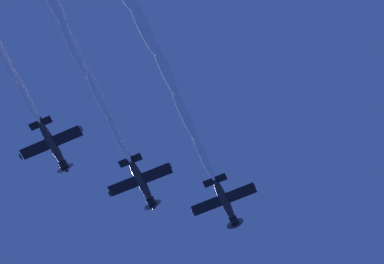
# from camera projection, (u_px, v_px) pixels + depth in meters

# --- Properties ---
(airplane_lead) EXTENTS (9.61, 8.88, 2.93)m
(airplane_lead) POSITION_uv_depth(u_px,v_px,m) (225.00, 202.00, 85.18)
(airplane_lead) COLOR #232328
(airplane_left_wingman) EXTENTS (9.60, 8.88, 3.01)m
(airplane_left_wingman) POSITION_uv_depth(u_px,v_px,m) (141.00, 182.00, 84.36)
(airplane_left_wingman) COLOR #232328
(airplane_right_wingman) EXTENTS (9.59, 8.90, 3.02)m
(airplane_right_wingman) POSITION_uv_depth(u_px,v_px,m) (53.00, 145.00, 84.27)
(airplane_right_wingman) COLOR #232328
(smoke_trail_lead) EXTENTS (21.58, 38.36, 3.66)m
(smoke_trail_lead) POSITION_uv_depth(u_px,v_px,m) (138.00, 16.00, 77.25)
(smoke_trail_lead) COLOR white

